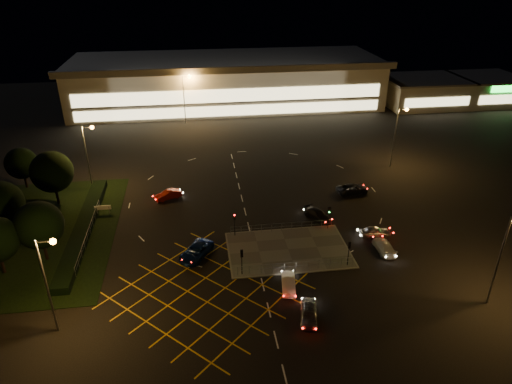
{
  "coord_description": "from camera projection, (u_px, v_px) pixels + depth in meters",
  "views": [
    {
      "loc": [
        -8.11,
        -46.39,
        30.9
      ],
      "look_at": [
        -0.23,
        9.8,
        2.0
      ],
      "focal_mm": 32.0,
      "sensor_mm": 36.0,
      "label": 1
    }
  ],
  "objects": [
    {
      "name": "car_circ_red",
      "position": [
        168.0,
        195.0,
        65.91
      ],
      "size": [
        4.07,
        2.76,
        1.27
      ],
      "primitive_type": "imported",
      "rotation": [
        0.0,
        0.0,
        5.12
      ],
      "color": "maroon",
      "rests_on": "ground"
    },
    {
      "name": "signal_sw",
      "position": [
        242.0,
        257.0,
        49.11
      ],
      "size": [
        0.28,
        0.3,
        3.15
      ],
      "rotation": [
        0.0,
        0.0,
        3.14
      ],
      "color": "black",
      "rests_on": "pedestrian_island"
    },
    {
      "name": "streetlight_ne",
      "position": [
        398.0,
        129.0,
        73.66
      ],
      "size": [
        1.78,
        0.56,
        10.03
      ],
      "color": "slate",
      "rests_on": "ground"
    },
    {
      "name": "streetlight_nw",
      "position": [
        89.0,
        149.0,
        65.96
      ],
      "size": [
        1.78,
        0.56,
        10.03
      ],
      "color": "slate",
      "rests_on": "ground"
    },
    {
      "name": "tree_d",
      "position": [
        21.0,
        163.0,
        67.59
      ],
      "size": [
        4.68,
        4.68,
        6.37
      ],
      "color": "black",
      "rests_on": "ground"
    },
    {
      "name": "retail_unit_b",
      "position": [
        486.0,
        89.0,
        109.79
      ],
      "size": [
        14.8,
        14.8,
        6.35
      ],
      "color": "beige",
      "rests_on": "ground"
    },
    {
      "name": "supermarket",
      "position": [
        227.0,
        81.0,
        108.23
      ],
      "size": [
        72.0,
        26.5,
        10.5
      ],
      "color": "beige",
      "rests_on": "ground"
    },
    {
      "name": "tree_e",
      "position": [
        39.0,
        225.0,
        50.64
      ],
      "size": [
        5.4,
        5.4,
        7.35
      ],
      "color": "black",
      "rests_on": "ground"
    },
    {
      "name": "streetlight_far_right",
      "position": [
        368.0,
        83.0,
        100.88
      ],
      "size": [
        1.78,
        0.56,
        10.03
      ],
      "color": "slate",
      "rests_on": "ground"
    },
    {
      "name": "streetlight_se",
      "position": [
        507.0,
        248.0,
        43.17
      ],
      "size": [
        1.78,
        0.56,
        10.03
      ],
      "color": "slate",
      "rests_on": "ground"
    },
    {
      "name": "hedge",
      "position": [
        84.0,
        227.0,
        58.19
      ],
      "size": [
        2.0,
        26.0,
        1.0
      ],
      "primitive_type": "cube",
      "color": "black",
      "rests_on": "ground"
    },
    {
      "name": "car_queue_white",
      "position": [
        288.0,
        284.0,
        47.81
      ],
      "size": [
        1.9,
        3.99,
        1.26
      ],
      "primitive_type": "imported",
      "rotation": [
        0.0,
        0.0,
        6.13
      ],
      "color": "silver",
      "rests_on": "ground"
    },
    {
      "name": "car_far_dkgrey",
      "position": [
        318.0,
        215.0,
        60.79
      ],
      "size": [
        3.61,
        4.63,
        1.25
      ],
      "primitive_type": "imported",
      "rotation": [
        0.0,
        0.0,
        0.5
      ],
      "color": "black",
      "rests_on": "ground"
    },
    {
      "name": "signal_se",
      "position": [
        349.0,
        248.0,
        50.6
      ],
      "size": [
        0.28,
        0.3,
        3.15
      ],
      "rotation": [
        0.0,
        0.0,
        3.14
      ],
      "color": "black",
      "rests_on": "pedestrian_island"
    },
    {
      "name": "retail_unit_a",
      "position": [
        423.0,
        91.0,
        107.83
      ],
      "size": [
        18.8,
        14.8,
        6.35
      ],
      "color": "beige",
      "rests_on": "ground"
    },
    {
      "name": "car_east_grey",
      "position": [
        353.0,
        189.0,
        67.54
      ],
      "size": [
        5.12,
        2.86,
        1.35
      ],
      "primitive_type": "imported",
      "rotation": [
        0.0,
        0.0,
        1.7
      ],
      "color": "black",
      "rests_on": "ground"
    },
    {
      "name": "car_approach_white",
      "position": [
        384.0,
        246.0,
        54.01
      ],
      "size": [
        1.81,
        4.34,
        1.25
      ],
      "primitive_type": "imported",
      "rotation": [
        0.0,
        0.0,
        3.13
      ],
      "color": "#BBBBBB",
      "rests_on": "ground"
    },
    {
      "name": "tree_c",
      "position": [
        52.0,
        172.0,
        62.61
      ],
      "size": [
        5.76,
        5.76,
        7.84
      ],
      "color": "black",
      "rests_on": "ground"
    },
    {
      "name": "car_left_blue",
      "position": [
        196.0,
        251.0,
        52.96
      ],
      "size": [
        4.68,
        5.61,
        1.43
      ],
      "primitive_type": "imported",
      "rotation": [
        0.0,
        0.0,
        5.74
      ],
      "color": "navy",
      "rests_on": "ground"
    },
    {
      "name": "ground",
      "position": [
        269.0,
        242.0,
        55.97
      ],
      "size": [
        180.0,
        180.0,
        0.0
      ],
      "primitive_type": "plane",
      "color": "black",
      "rests_on": "ground"
    },
    {
      "name": "pedestrian_island",
      "position": [
        288.0,
        250.0,
        54.42
      ],
      "size": [
        14.0,
        9.0,
        0.12
      ],
      "primitive_type": "cube",
      "color": "#4C4944",
      "rests_on": "ground"
    },
    {
      "name": "streetlight_far_left",
      "position": [
        186.0,
        92.0,
        94.16
      ],
      "size": [
        1.78,
        0.56,
        10.03
      ],
      "color": "slate",
      "rests_on": "ground"
    },
    {
      "name": "car_near_silver",
      "position": [
        309.0,
        313.0,
        43.74
      ],
      "size": [
        2.47,
        4.28,
        1.37
      ],
      "primitive_type": "imported",
      "rotation": [
        0.0,
        0.0,
        6.06
      ],
      "color": "silver",
      "rests_on": "ground"
    },
    {
      "name": "grass_verge",
      "position": [
        44.0,
        233.0,
        57.78
      ],
      "size": [
        18.0,
        30.0,
        0.08
      ],
      "primitive_type": "cube",
      "color": "black",
      "rests_on": "ground"
    },
    {
      "name": "car_right_silver",
      "position": [
        375.0,
        232.0,
        56.93
      ],
      "size": [
        3.89,
        1.68,
        1.31
      ],
      "primitive_type": "imported",
      "rotation": [
        0.0,
        0.0,
        1.53
      ],
      "color": "#ACAEB3",
      "rests_on": "ground"
    },
    {
      "name": "streetlight_sw",
      "position": [
        49.0,
        273.0,
        39.73
      ],
      "size": [
        1.78,
        0.56,
        10.03
      ],
      "color": "slate",
      "rests_on": "ground"
    },
    {
      "name": "tree_b",
      "position": [
        1.0,
        203.0,
        55.2
      ],
      "size": [
        5.4,
        5.4,
        7.35
      ],
      "color": "black",
      "rests_on": "ground"
    },
    {
      "name": "signal_ne",
      "position": [
        329.0,
        213.0,
        57.64
      ],
      "size": [
        0.28,
        0.3,
        3.15
      ],
      "color": "black",
      "rests_on": "pedestrian_island"
    },
    {
      "name": "signal_nw",
      "position": [
        235.0,
        220.0,
        56.16
      ],
      "size": [
        0.28,
        0.3,
        3.15
      ],
      "color": "black",
      "rests_on": "pedestrian_island"
    }
  ]
}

